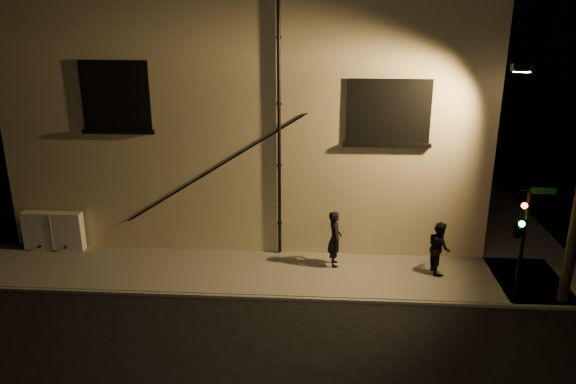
# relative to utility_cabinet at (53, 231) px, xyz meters

# --- Properties ---
(ground) EXTENTS (90.00, 90.00, 0.00)m
(ground) POSITION_rel_utility_cabinet_xyz_m (9.54, -2.70, -0.80)
(ground) COLOR black
(sidewalk) EXTENTS (21.00, 16.00, 0.12)m
(sidewalk) POSITION_rel_utility_cabinet_xyz_m (10.76, 1.69, -0.74)
(sidewalk) COLOR slate
(sidewalk) RESTS_ON ground
(building) EXTENTS (16.20, 12.23, 8.80)m
(building) POSITION_rel_utility_cabinet_xyz_m (6.54, 6.29, 3.61)
(building) COLOR beige
(building) RESTS_ON ground
(utility_cabinet) EXTENTS (2.05, 0.35, 1.35)m
(utility_cabinet) POSITION_rel_utility_cabinet_xyz_m (0.00, 0.00, 0.00)
(utility_cabinet) COLOR white
(utility_cabinet) RESTS_ON sidewalk
(pedestrian_a) EXTENTS (0.50, 0.70, 1.84)m
(pedestrian_a) POSITION_rel_utility_cabinet_xyz_m (9.57, -0.58, 0.24)
(pedestrian_a) COLOR black
(pedestrian_a) RESTS_ON sidewalk
(pedestrian_b) EXTENTS (0.74, 0.89, 1.67)m
(pedestrian_b) POSITION_rel_utility_cabinet_xyz_m (12.82, -0.86, 0.16)
(pedestrian_b) COLOR black
(pedestrian_b) RESTS_ON sidewalk
(traffic_signal) EXTENTS (1.26, 1.94, 3.30)m
(traffic_signal) POSITION_rel_utility_cabinet_xyz_m (14.60, -2.35, 1.54)
(traffic_signal) COLOR black
(traffic_signal) RESTS_ON sidewalk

